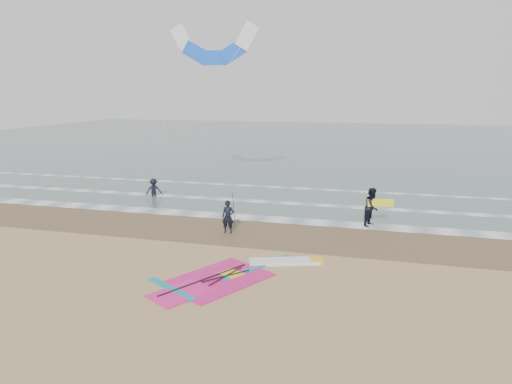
% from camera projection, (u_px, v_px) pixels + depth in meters
% --- Properties ---
extents(ground, '(120.00, 120.00, 0.00)m').
position_uv_depth(ground, '(232.00, 281.00, 16.48)').
color(ground, tan).
rests_on(ground, ground).
extents(sea_water, '(120.00, 80.00, 0.02)m').
position_uv_depth(sea_water, '(339.00, 142.00, 61.84)').
color(sea_water, '#47605E').
rests_on(sea_water, ground).
extents(wet_sand_band, '(120.00, 5.00, 0.01)m').
position_uv_depth(wet_sand_band, '(269.00, 232.00, 22.15)').
color(wet_sand_band, brown).
rests_on(wet_sand_band, ground).
extents(foam_waterline, '(120.00, 9.15, 0.02)m').
position_uv_depth(foam_waterline, '(286.00, 209.00, 26.34)').
color(foam_waterline, white).
rests_on(foam_waterline, ground).
extents(windsurf_rig, '(6.02, 5.70, 0.14)m').
position_uv_depth(windsurf_rig, '(238.00, 274.00, 16.95)').
color(windsurf_rig, white).
rests_on(windsurf_rig, ground).
extents(person_standing, '(0.63, 0.45, 1.61)m').
position_uv_depth(person_standing, '(228.00, 217.00, 21.88)').
color(person_standing, black).
rests_on(person_standing, ground).
extents(person_walking, '(1.08, 1.19, 1.97)m').
position_uv_depth(person_walking, '(372.00, 207.00, 23.02)').
color(person_walking, black).
rests_on(person_walking, ground).
extents(person_wading, '(1.16, 1.03, 1.56)m').
position_uv_depth(person_wading, '(153.00, 185.00, 29.47)').
color(person_wading, black).
rests_on(person_wading, ground).
extents(held_pole, '(0.17, 0.86, 1.82)m').
position_uv_depth(held_pole, '(234.00, 210.00, 21.73)').
color(held_pole, black).
rests_on(held_pole, ground).
extents(carried_kiteboard, '(1.30, 0.51, 0.39)m').
position_uv_depth(carried_kiteboard, '(381.00, 203.00, 22.77)').
color(carried_kiteboard, yellow).
rests_on(carried_kiteboard, ground).
extents(surf_kite, '(6.20, 3.58, 10.16)m').
position_uv_depth(surf_kite, '(214.00, 48.00, 30.07)').
color(surf_kite, white).
rests_on(surf_kite, ground).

